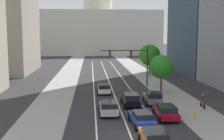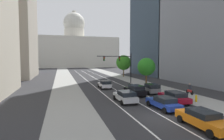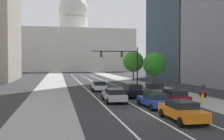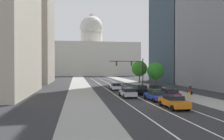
# 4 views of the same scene
# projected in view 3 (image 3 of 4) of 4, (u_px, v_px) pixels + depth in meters

# --- Properties ---
(ground_plane) EXTENTS (400.00, 400.00, 0.00)m
(ground_plane) POSITION_uv_depth(u_px,v_px,m) (91.00, 81.00, 60.90)
(ground_plane) COLOR #2B2B2D
(sidewalk_left) EXTENTS (5.05, 130.00, 0.01)m
(sidewalk_left) POSITION_uv_depth(u_px,v_px,m) (53.00, 83.00, 54.35)
(sidewalk_left) COLOR gray
(sidewalk_left) RESTS_ON ground
(sidewalk_right) EXTENTS (5.05, 130.00, 0.01)m
(sidewalk_right) POSITION_uv_depth(u_px,v_px,m) (132.00, 82.00, 57.66)
(sidewalk_right) COLOR gray
(sidewalk_right) RESTS_ON ground
(lane_stripe_left) EXTENTS (0.16, 90.00, 0.01)m
(lane_stripe_left) POSITION_uv_depth(u_px,v_px,m) (84.00, 87.00, 45.63)
(lane_stripe_left) COLOR white
(lane_stripe_left) RESTS_ON ground
(lane_stripe_center) EXTENTS (0.16, 90.00, 0.01)m
(lane_stripe_center) POSITION_uv_depth(u_px,v_px,m) (101.00, 86.00, 46.21)
(lane_stripe_center) COLOR white
(lane_stripe_center) RESTS_ON ground
(lane_stripe_right) EXTENTS (0.16, 90.00, 0.01)m
(lane_stripe_right) POSITION_uv_depth(u_px,v_px,m) (117.00, 86.00, 46.79)
(lane_stripe_right) COLOR white
(lane_stripe_right) RESTS_ON ground
(capitol_building) EXTENTS (53.47, 28.16, 36.84)m
(capitol_building) POSITION_uv_depth(u_px,v_px,m) (74.00, 47.00, 126.33)
(capitol_building) COLOR beige
(capitol_building) RESTS_ON ground
(car_white) EXTENTS (2.03, 4.05, 1.49)m
(car_white) POSITION_uv_depth(u_px,v_px,m) (99.00, 86.00, 38.84)
(car_white) COLOR silver
(car_white) RESTS_ON ground
(car_silver) EXTENTS (2.12, 4.53, 1.46)m
(car_silver) POSITION_uv_depth(u_px,v_px,m) (114.00, 95.00, 28.14)
(car_silver) COLOR #B2B5BA
(car_silver) RESTS_ON ground
(car_crimson) EXTENTS (2.20, 4.67, 1.43)m
(car_crimson) POSITION_uv_depth(u_px,v_px,m) (174.00, 96.00, 27.34)
(car_crimson) COLOR maroon
(car_crimson) RESTS_ON ground
(car_orange) EXTENTS (2.04, 4.73, 1.44)m
(car_orange) POSITION_uv_depth(u_px,v_px,m) (182.00, 110.00, 19.17)
(car_orange) COLOR orange
(car_orange) RESTS_ON ground
(car_gray) EXTENTS (2.12, 4.40, 1.60)m
(car_gray) POSITION_uv_depth(u_px,v_px,m) (153.00, 89.00, 33.48)
(car_gray) COLOR slate
(car_gray) RESTS_ON ground
(car_blue) EXTENTS (2.18, 4.60, 1.39)m
(car_blue) POSITION_uv_depth(u_px,v_px,m) (154.00, 100.00, 24.68)
(car_blue) COLOR #1E389E
(car_blue) RESTS_ON ground
(car_black) EXTENTS (2.12, 4.63, 1.57)m
(car_black) POSITION_uv_depth(u_px,v_px,m) (132.00, 90.00, 32.21)
(car_black) COLOR black
(car_black) RESTS_ON ground
(traffic_signal_mast) EXTENTS (7.96, 0.39, 6.74)m
(traffic_signal_mast) POSITION_uv_depth(u_px,v_px,m) (123.00, 59.00, 45.33)
(traffic_signal_mast) COLOR black
(traffic_signal_mast) RESTS_ON ground
(fire_hydrant) EXTENTS (0.26, 0.35, 0.91)m
(fire_hydrant) POSITION_uv_depth(u_px,v_px,m) (202.00, 99.00, 27.52)
(fire_hydrant) COLOR yellow
(fire_hydrant) RESTS_ON ground
(cyclist) EXTENTS (0.37, 1.70, 1.72)m
(cyclist) POSITION_uv_depth(u_px,v_px,m) (203.00, 90.00, 32.09)
(cyclist) COLOR black
(cyclist) RESTS_ON ground
(street_tree_mid_right) EXTENTS (3.54, 3.54, 5.68)m
(street_tree_mid_right) POSITION_uv_depth(u_px,v_px,m) (154.00, 64.00, 40.52)
(street_tree_mid_right) COLOR #51381E
(street_tree_mid_right) RESTS_ON ground
(street_tree_far_right) EXTENTS (4.59, 4.59, 6.60)m
(street_tree_far_right) POSITION_uv_depth(u_px,v_px,m) (133.00, 62.00, 60.00)
(street_tree_far_right) COLOR #51381E
(street_tree_far_right) RESTS_ON ground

